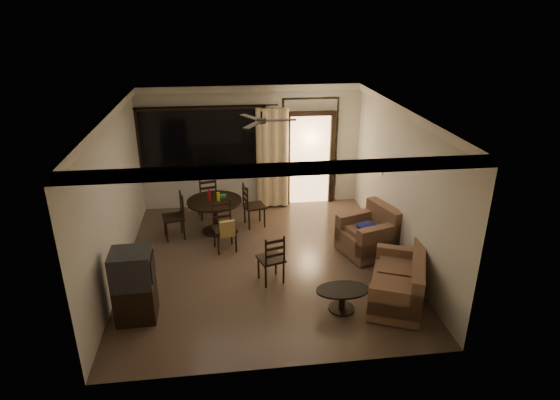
{
  "coord_description": "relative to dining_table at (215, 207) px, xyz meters",
  "views": [
    {
      "loc": [
        -0.65,
        -7.52,
        4.4
      ],
      "look_at": [
        0.33,
        0.2,
        1.14
      ],
      "focal_mm": 30.0,
      "sensor_mm": 36.0,
      "label": 1
    }
  ],
  "objects": [
    {
      "name": "armchair",
      "position": [
        2.92,
        -1.29,
        -0.18
      ],
      "size": [
        1.14,
        1.14,
        0.91
      ],
      "rotation": [
        0.0,
        0.0,
        0.32
      ],
      "color": "#4F2F24",
      "rests_on": "ground"
    },
    {
      "name": "dining_chair_south",
      "position": [
        0.19,
        -0.84,
        -0.25
      ],
      "size": [
        0.5,
        0.54,
        0.95
      ],
      "rotation": [
        0.0,
        0.0,
        0.22
      ],
      "color": "black",
      "rests_on": "ground"
    },
    {
      "name": "ground",
      "position": [
        0.87,
        -1.4,
        -0.56
      ],
      "size": [
        5.5,
        5.5,
        0.0
      ],
      "primitive_type": "plane",
      "color": "#7F6651",
      "rests_on": "ground"
    },
    {
      "name": "tv_cabinet",
      "position": [
        -1.18,
        -2.81,
        0.01
      ],
      "size": [
        0.61,
        0.55,
        1.13
      ],
      "rotation": [
        0.0,
        0.0,
        0.02
      ],
      "color": "black",
      "rests_on": "ground"
    },
    {
      "name": "dining_chair_north",
      "position": [
        -0.17,
        0.77,
        -0.27
      ],
      "size": [
        0.5,
        0.5,
        0.95
      ],
      "rotation": [
        0.0,
        0.0,
        3.36
      ],
      "color": "black",
      "rests_on": "ground"
    },
    {
      "name": "side_chair",
      "position": [
        0.94,
        -2.06,
        -0.28
      ],
      "size": [
        0.5,
        0.5,
        0.91
      ],
      "rotation": [
        0.0,
        0.0,
        3.44
      ],
      "color": "black",
      "rests_on": "ground"
    },
    {
      "name": "dining_chair_west",
      "position": [
        -0.82,
        -0.18,
        -0.27
      ],
      "size": [
        0.5,
        0.5,
        0.95
      ],
      "rotation": [
        0.0,
        0.0,
        -1.35
      ],
      "color": "black",
      "rests_on": "ground"
    },
    {
      "name": "dining_chair_east",
      "position": [
        0.82,
        0.18,
        -0.27
      ],
      "size": [
        0.5,
        0.5,
        0.95
      ],
      "rotation": [
        0.0,
        0.0,
        1.79
      ],
      "color": "black",
      "rests_on": "ground"
    },
    {
      "name": "sofa",
      "position": [
        2.92,
        -2.89,
        -0.24
      ],
      "size": [
        1.29,
        1.65,
        0.78
      ],
      "rotation": [
        0.0,
        0.0,
        -0.41
      ],
      "color": "#4F2F24",
      "rests_on": "ground"
    },
    {
      "name": "dining_table",
      "position": [
        0.0,
        0.0,
        0.0
      ],
      "size": [
        1.12,
        1.12,
        0.92
      ],
      "rotation": [
        0.0,
        0.0,
        0.22
      ],
      "color": "black",
      "rests_on": "ground"
    },
    {
      "name": "coffee_table",
      "position": [
        1.95,
        -3.0,
        -0.31
      ],
      "size": [
        0.83,
        0.5,
        0.37
      ],
      "rotation": [
        0.0,
        0.0,
        -0.0
      ],
      "color": "black",
      "rests_on": "ground"
    },
    {
      "name": "room_shell",
      "position": [
        1.47,
        0.37,
        1.27
      ],
      "size": [
        5.5,
        6.7,
        5.5
      ],
      "color": "beige",
      "rests_on": "ground"
    }
  ]
}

